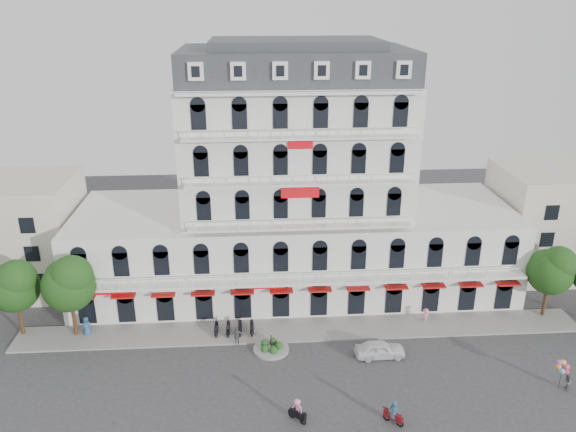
{
  "coord_description": "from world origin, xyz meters",
  "views": [
    {
      "loc": [
        -4.28,
        -36.25,
        29.53
      ],
      "look_at": [
        -1.23,
        10.0,
        11.29
      ],
      "focal_mm": 35.0,
      "sensor_mm": 36.0,
      "label": 1
    }
  ],
  "objects_px": {
    "rider_center": "(297,410)",
    "rider_east": "(394,413)",
    "balloon_vendor": "(565,375)",
    "parked_car": "(380,349)"
  },
  "relations": [
    {
      "from": "rider_east",
      "to": "balloon_vendor",
      "type": "bearing_deg",
      "value": -128.3
    },
    {
      "from": "parked_car",
      "to": "rider_east",
      "type": "xyz_separation_m",
      "value": [
        -0.8,
        -8.25,
        0.23
      ]
    },
    {
      "from": "rider_center",
      "to": "parked_car",
      "type": "bearing_deg",
      "value": 87.87
    },
    {
      "from": "rider_center",
      "to": "rider_east",
      "type": "bearing_deg",
      "value": 38.31
    },
    {
      "from": "parked_car",
      "to": "rider_center",
      "type": "distance_m",
      "value": 10.89
    },
    {
      "from": "parked_car",
      "to": "rider_center",
      "type": "relative_size",
      "value": 2.24
    },
    {
      "from": "parked_car",
      "to": "rider_center",
      "type": "xyz_separation_m",
      "value": [
        -7.88,
        -7.51,
        0.26
      ]
    },
    {
      "from": "rider_east",
      "to": "balloon_vendor",
      "type": "xyz_separation_m",
      "value": [
        14.55,
        2.96,
        0.34
      ]
    },
    {
      "from": "parked_car",
      "to": "rider_east",
      "type": "bearing_deg",
      "value": 172.88
    },
    {
      "from": "parked_car",
      "to": "balloon_vendor",
      "type": "relative_size",
      "value": 1.79
    }
  ]
}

